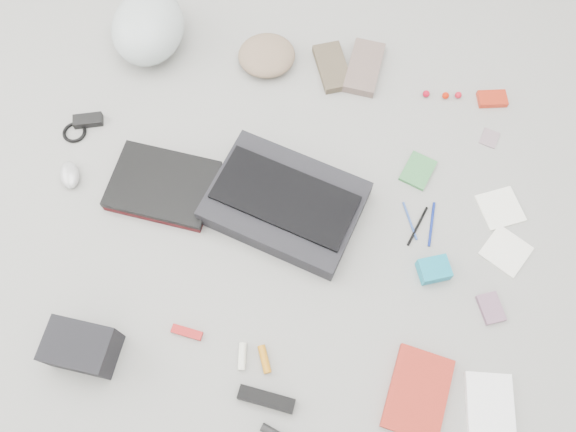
# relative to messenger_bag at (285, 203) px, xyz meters

# --- Properties ---
(ground_plane) EXTENTS (4.00, 4.00, 0.00)m
(ground_plane) POSITION_rel_messenger_bag_xyz_m (0.02, -0.05, -0.04)
(ground_plane) COLOR gray
(messenger_bag) EXTENTS (0.52, 0.44, 0.08)m
(messenger_bag) POSITION_rel_messenger_bag_xyz_m (0.00, 0.00, 0.00)
(messenger_bag) COLOR black
(messenger_bag) RESTS_ON ground_plane
(bag_flap) EXTENTS (0.46, 0.30, 0.01)m
(bag_flap) POSITION_rel_messenger_bag_xyz_m (0.00, 0.00, 0.04)
(bag_flap) COLOR black
(bag_flap) RESTS_ON messenger_bag
(laptop_sleeve) EXTENTS (0.34, 0.27, 0.02)m
(laptop_sleeve) POSITION_rel_messenger_bag_xyz_m (-0.39, 0.01, -0.03)
(laptop_sleeve) COLOR #481114
(laptop_sleeve) RESTS_ON ground_plane
(laptop) EXTENTS (0.34, 0.27, 0.02)m
(laptop) POSITION_rel_messenger_bag_xyz_m (-0.39, 0.01, -0.00)
(laptop) COLOR black
(laptop) RESTS_ON laptop_sleeve
(bike_helmet) EXTENTS (0.25, 0.31, 0.18)m
(bike_helmet) POSITION_rel_messenger_bag_xyz_m (-0.56, 0.56, 0.05)
(bike_helmet) COLOR silver
(bike_helmet) RESTS_ON ground_plane
(beanie) EXTENTS (0.24, 0.23, 0.07)m
(beanie) POSITION_rel_messenger_bag_xyz_m (-0.15, 0.55, -0.00)
(beanie) COLOR #8D7259
(beanie) RESTS_ON ground_plane
(mitten_left) EXTENTS (0.16, 0.22, 0.03)m
(mitten_left) POSITION_rel_messenger_bag_xyz_m (0.08, 0.55, -0.02)
(mitten_left) COLOR brown
(mitten_left) RESTS_ON ground_plane
(mitten_right) EXTENTS (0.13, 0.23, 0.03)m
(mitten_right) POSITION_rel_messenger_bag_xyz_m (0.19, 0.56, -0.02)
(mitten_right) COLOR #7A6259
(mitten_right) RESTS_ON ground_plane
(power_brick) EXTENTS (0.10, 0.07, 0.03)m
(power_brick) POSITION_rel_messenger_bag_xyz_m (-0.70, 0.21, -0.02)
(power_brick) COLOR black
(power_brick) RESTS_ON ground_plane
(cable_coil) EXTENTS (0.10, 0.10, 0.01)m
(cable_coil) POSITION_rel_messenger_bag_xyz_m (-0.74, 0.16, -0.03)
(cable_coil) COLOR black
(cable_coil) RESTS_ON ground_plane
(mouse) EXTENTS (0.10, 0.12, 0.04)m
(mouse) POSITION_rel_messenger_bag_xyz_m (-0.70, 0.00, -0.02)
(mouse) COLOR #AFAFB0
(mouse) RESTS_ON ground_plane
(camera_bag) EXTENTS (0.19, 0.14, 0.12)m
(camera_bag) POSITION_rel_messenger_bag_xyz_m (-0.49, -0.52, 0.02)
(camera_bag) COLOR black
(camera_bag) RESTS_ON ground_plane
(multitool) EXTENTS (0.09, 0.04, 0.01)m
(multitool) POSITION_rel_messenger_bag_xyz_m (-0.22, -0.43, -0.03)
(multitool) COLOR #A61615
(multitool) RESTS_ON ground_plane
(toiletry_tube_white) EXTENTS (0.03, 0.08, 0.02)m
(toiletry_tube_white) POSITION_rel_messenger_bag_xyz_m (-0.05, -0.47, -0.03)
(toiletry_tube_white) COLOR silver
(toiletry_tube_white) RESTS_ON ground_plane
(toiletry_tube_orange) EXTENTS (0.05, 0.08, 0.02)m
(toiletry_tube_orange) POSITION_rel_messenger_bag_xyz_m (0.01, -0.47, -0.03)
(toiletry_tube_orange) COLOR #C47613
(toiletry_tube_orange) RESTS_ON ground_plane
(u_lock) EXTENTS (0.16, 0.06, 0.03)m
(u_lock) POSITION_rel_messenger_bag_xyz_m (0.04, -0.58, -0.02)
(u_lock) COLOR black
(u_lock) RESTS_ON ground_plane
(book_red) EXTENTS (0.19, 0.26, 0.02)m
(book_red) POSITION_rel_messenger_bag_xyz_m (0.45, -0.50, -0.03)
(book_red) COLOR red
(book_red) RESTS_ON ground_plane
(book_white) EXTENTS (0.14, 0.20, 0.02)m
(book_white) POSITION_rel_messenger_bag_xyz_m (0.64, -0.51, -0.03)
(book_white) COLOR white
(book_white) RESTS_ON ground_plane
(notepad) EXTENTS (0.12, 0.14, 0.01)m
(notepad) POSITION_rel_messenger_bag_xyz_m (0.41, 0.19, -0.03)
(notepad) COLOR #3A7E42
(notepad) RESTS_ON ground_plane
(pen_blue) EXTENTS (0.06, 0.12, 0.01)m
(pen_blue) POSITION_rel_messenger_bag_xyz_m (0.39, 0.01, -0.03)
(pen_blue) COLOR #2A4998
(pen_blue) RESTS_ON ground_plane
(pen_black) EXTENTS (0.06, 0.14, 0.01)m
(pen_black) POSITION_rel_messenger_bag_xyz_m (0.42, -0.00, -0.03)
(pen_black) COLOR black
(pen_black) RESTS_ON ground_plane
(pen_navy) EXTENTS (0.02, 0.15, 0.01)m
(pen_navy) POSITION_rel_messenger_bag_xyz_m (0.46, 0.01, -0.03)
(pen_navy) COLOR navy
(pen_navy) RESTS_ON ground_plane
(accordion_wallet) EXTENTS (0.11, 0.10, 0.04)m
(accordion_wallet) POSITION_rel_messenger_bag_xyz_m (0.47, -0.14, -0.02)
(accordion_wallet) COLOR #0F89AB
(accordion_wallet) RESTS_ON ground_plane
(card_deck) EXTENTS (0.09, 0.10, 0.02)m
(card_deck) POSITION_rel_messenger_bag_xyz_m (0.64, -0.23, -0.03)
(card_deck) COLOR gray
(card_deck) RESTS_ON ground_plane
(napkin_top) EXTENTS (0.16, 0.16, 0.01)m
(napkin_top) POSITION_rel_messenger_bag_xyz_m (0.67, 0.10, -0.03)
(napkin_top) COLOR white
(napkin_top) RESTS_ON ground_plane
(napkin_bottom) EXTENTS (0.17, 0.17, 0.01)m
(napkin_bottom) POSITION_rel_messenger_bag_xyz_m (0.69, -0.04, -0.03)
(napkin_bottom) COLOR white
(napkin_bottom) RESTS_ON ground_plane
(lollipop_a) EXTENTS (0.03, 0.03, 0.02)m
(lollipop_a) POSITION_rel_messenger_bag_xyz_m (0.41, 0.49, -0.03)
(lollipop_a) COLOR #B4081F
(lollipop_a) RESTS_ON ground_plane
(lollipop_b) EXTENTS (0.03, 0.03, 0.02)m
(lollipop_b) POSITION_rel_messenger_bag_xyz_m (0.48, 0.49, -0.03)
(lollipop_b) COLOR red
(lollipop_b) RESTS_ON ground_plane
(lollipop_c) EXTENTS (0.03, 0.03, 0.02)m
(lollipop_c) POSITION_rel_messenger_bag_xyz_m (0.52, 0.50, -0.03)
(lollipop_c) COLOR red
(lollipop_c) RESTS_ON ground_plane
(altoids_tin) EXTENTS (0.11, 0.08, 0.02)m
(altoids_tin) POSITION_rel_messenger_bag_xyz_m (0.64, 0.50, -0.03)
(altoids_tin) COLOR red
(altoids_tin) RESTS_ON ground_plane
(stamp_sheet) EXTENTS (0.07, 0.08, 0.00)m
(stamp_sheet) POSITION_rel_messenger_bag_xyz_m (0.63, 0.35, -0.04)
(stamp_sheet) COLOR gray
(stamp_sheet) RESTS_ON ground_plane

